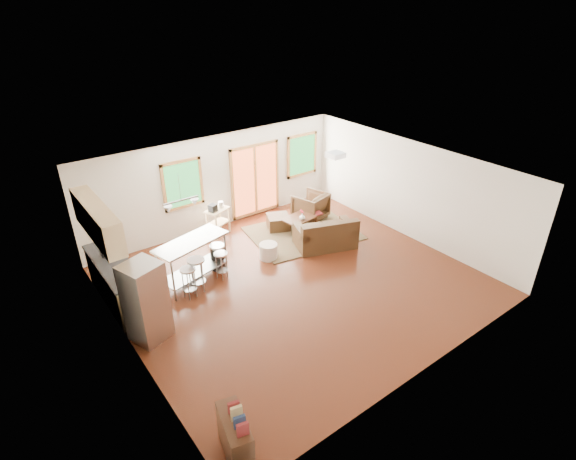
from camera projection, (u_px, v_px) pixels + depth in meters
floor at (296, 281)px, 10.28m from camera, size 7.50×7.00×0.02m
ceiling at (297, 174)px, 9.05m from camera, size 7.50×7.00×0.02m
back_wall at (217, 182)px, 12.14m from camera, size 7.50×0.02×2.60m
left_wall at (123, 293)px, 7.67m from camera, size 0.02×7.00×2.60m
right_wall at (410, 190)px, 11.66m from camera, size 0.02×7.00×2.60m
front_wall at (431, 314)px, 7.19m from camera, size 7.50×0.02×2.60m
window_left at (183, 184)px, 11.48m from camera, size 1.10×0.05×1.30m
french_doors at (255, 180)px, 12.84m from camera, size 1.60×0.05×2.10m
window_right at (302, 155)px, 13.55m from camera, size 1.10×0.05×1.30m
rug at (303, 233)px, 12.29m from camera, size 3.12×2.59×0.03m
loveseat at (326, 235)px, 11.53m from camera, size 1.71×1.32×0.81m
coffee_table at (300, 219)px, 12.33m from camera, size 1.07×0.73×0.40m
armchair at (310, 205)px, 12.92m from camera, size 1.02×0.98×0.86m
ottoman at (278, 222)px, 12.47m from camera, size 0.78×0.78×0.39m
pouf at (268, 251)px, 11.08m from camera, size 0.56×0.56×0.39m
vase at (302, 216)px, 12.11m from camera, size 0.22×0.23×0.29m
book at (315, 209)px, 12.40m from camera, size 0.21×0.08×0.28m
cabinets at (111, 264)px, 9.19m from camera, size 0.64×2.24×2.30m
refrigerator at (146, 302)px, 8.28m from camera, size 0.81×0.80×1.61m
island at (192, 254)px, 9.94m from camera, size 1.78×1.05×1.06m
cup at (209, 235)px, 10.11m from camera, size 0.16×0.15×0.14m
bar_stool_a at (188, 276)px, 9.51m from camera, size 0.40×0.40×0.72m
bar_stool_b at (196, 268)px, 9.68m from camera, size 0.47×0.47×0.80m
bar_stool_c at (221, 259)px, 10.18m from camera, size 0.40×0.40×0.66m
trash_can at (218, 257)px, 10.60m from camera, size 0.46×0.46×0.64m
kitchen_cart at (217, 213)px, 11.94m from camera, size 0.73×0.60×0.95m
bookshelf at (235, 437)px, 6.25m from camera, size 0.50×0.86×0.96m
ceiling_flush at (336, 155)px, 10.36m from camera, size 0.35×0.35×0.12m
pendant_light at (182, 205)px, 9.43m from camera, size 0.80×0.18×0.79m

